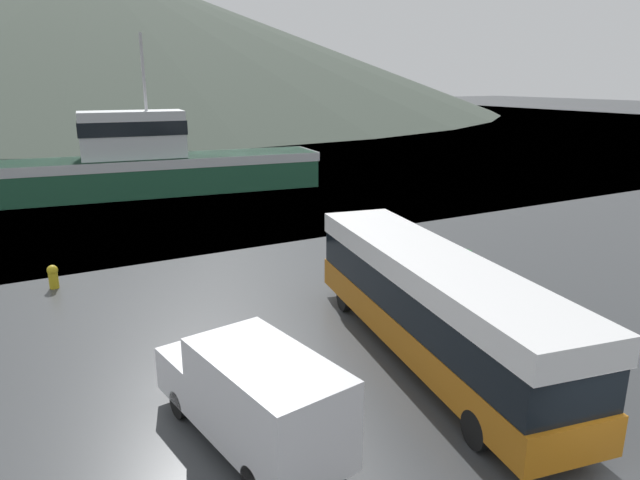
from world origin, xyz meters
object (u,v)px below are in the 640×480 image
Objects in this scene: delivery_van at (253,394)px; small_boat at (282,161)px; fishing_boat at (160,163)px; tour_bus at (431,301)px; storage_bin at (446,265)px.

delivery_van is 42.61m from small_boat.
fishing_boat is (5.55, 30.77, 0.89)m from delivery_van.
tour_bus is 2.07× the size of delivery_van.
delivery_van reaches higher than storage_bin.
tour_bus reaches higher than storage_bin.
small_boat is (18.70, 38.28, -0.73)m from delivery_van.
fishing_boat is 14.65× the size of storage_bin.
storage_bin is (10.83, 6.07, -0.50)m from delivery_van.
small_boat is (13.15, 7.51, -1.63)m from fishing_boat.
storage_bin reaches higher than small_boat.
tour_bus is at bearing -85.13° from small_boat.
tour_bus reaches higher than small_boat.
small_boat is at bearing 126.55° from fishing_boat.
small_boat is at bearing 81.60° from tour_bus.
fishing_boat reaches higher than storage_bin.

